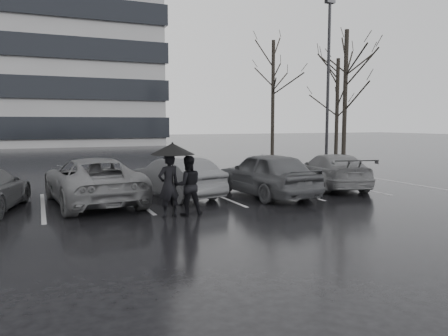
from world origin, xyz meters
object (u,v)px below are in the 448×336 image
(tree_north, at_px, (273,99))
(lamp_post, at_px, (328,95))
(car_main, at_px, (266,174))
(car_east, at_px, (331,171))
(pedestrian_left, at_px, (169,185))
(pedestrian_right, at_px, (188,185))
(tree_ne, at_px, (337,109))
(car_west_a, at_px, (176,177))
(tree_east, at_px, (345,98))
(car_west_b, at_px, (92,180))

(tree_north, bearing_deg, lamp_post, -104.04)
(car_main, bearing_deg, car_east, -173.19)
(lamp_post, height_order, tree_north, lamp_post)
(car_main, relative_size, pedestrian_left, 2.63)
(car_east, bearing_deg, pedestrian_right, 36.27)
(pedestrian_right, bearing_deg, car_main, -146.29)
(car_east, relative_size, tree_ne, 0.65)
(car_west_a, xyz_separation_m, tree_north, (11.80, 14.35, 3.58))
(tree_east, bearing_deg, car_west_b, -154.41)
(pedestrian_left, relative_size, tree_east, 0.21)
(car_main, relative_size, car_west_b, 0.87)
(car_west_b, relative_size, tree_east, 0.64)
(pedestrian_right, bearing_deg, car_west_a, -95.64)
(pedestrian_right, bearing_deg, tree_east, -137.50)
(pedestrian_right, bearing_deg, tree_ne, -133.07)
(tree_north, bearing_deg, car_east, -111.09)
(pedestrian_left, bearing_deg, car_main, -169.11)
(car_main, distance_m, pedestrian_left, 4.45)
(car_west_a, bearing_deg, lamp_post, -170.03)
(tree_ne, bearing_deg, tree_north, 139.40)
(tree_ne, bearing_deg, lamp_post, -130.39)
(lamp_post, xyz_separation_m, tree_ne, (6.02, 7.08, -0.41))
(car_main, xyz_separation_m, pedestrian_left, (-3.99, -1.96, 0.09))
(lamp_post, bearing_deg, car_west_a, -155.27)
(car_west_a, height_order, tree_ne, tree_ne)
(car_east, bearing_deg, lamp_post, -109.11)
(lamp_post, relative_size, tree_east, 1.07)
(tree_east, bearing_deg, tree_north, 98.13)
(lamp_post, bearing_deg, tree_ne, 49.61)
(pedestrian_left, distance_m, tree_east, 17.61)
(car_west_b, bearing_deg, car_west_a, 176.11)
(pedestrian_left, xyz_separation_m, lamp_post, (10.38, 7.26, 3.06))
(tree_east, xyz_separation_m, tree_north, (-1.00, 7.00, 0.25))
(car_east, height_order, tree_ne, tree_ne)
(car_west_a, relative_size, car_west_b, 0.79)
(car_main, xyz_separation_m, tree_ne, (12.41, 12.38, 2.74))
(car_east, relative_size, pedestrian_left, 2.67)
(car_main, relative_size, car_west_a, 1.10)
(car_west_b, xyz_separation_m, pedestrian_left, (1.64, -2.90, 0.14))
(car_east, distance_m, pedestrian_left, 7.71)
(car_main, bearing_deg, pedestrian_left, 20.93)
(car_west_b, height_order, tree_east, tree_east)
(tree_ne, distance_m, tree_north, 4.67)
(car_west_a, xyz_separation_m, pedestrian_left, (-1.10, -2.99, 0.18))
(pedestrian_right, height_order, tree_north, tree_north)
(pedestrian_right, xyz_separation_m, tree_east, (13.35, 10.27, 3.19))
(car_east, relative_size, tree_north, 0.53)
(car_east, bearing_deg, car_main, 27.20)
(tree_north, bearing_deg, car_main, -120.09)
(car_west_a, distance_m, lamp_post, 10.72)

